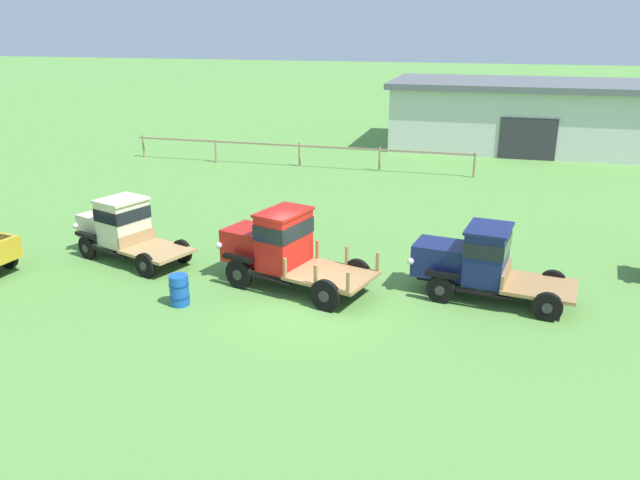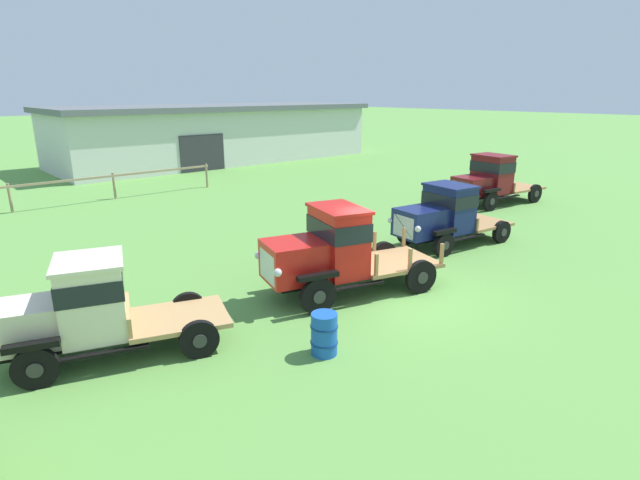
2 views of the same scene
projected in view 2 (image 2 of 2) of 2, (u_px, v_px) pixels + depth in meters
ground_plane at (400, 296)px, 13.07m from camera, size 240.00×240.00×0.00m
farm_shed at (218, 133)px, 38.06m from camera, size 23.95×8.72×4.17m
paddock_fence at (7, 192)px, 21.60m from camera, size 19.42×0.54×1.31m
vintage_truck_second_in_line at (87, 308)px, 9.74m from camera, size 4.72×2.92×2.09m
vintage_truck_midrow_center at (332, 250)px, 12.86m from camera, size 5.09×3.06×2.35m
vintage_truck_far_side at (444, 215)px, 17.02m from camera, size 4.80×2.45×2.13m
vintage_truck_back_of_row at (490, 179)px, 23.27m from camera, size 5.29×2.62×2.35m
oil_drum_beside_row at (324, 334)px, 10.09m from camera, size 0.57×0.57×0.89m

